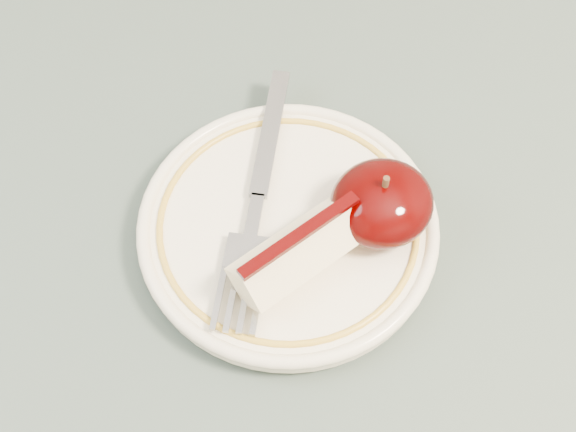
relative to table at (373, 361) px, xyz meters
name	(u,v)px	position (x,y,z in m)	size (l,w,h in m)	color
table	(373,361)	(0.00, 0.00, 0.00)	(0.90, 0.90, 0.75)	brown
plate	(288,227)	(-0.03, 0.07, 0.10)	(0.19, 0.19, 0.02)	#F2E9CB
apple_half	(382,203)	(0.02, 0.05, 0.13)	(0.06, 0.06, 0.05)	black
apple_wedge	(299,251)	(-0.04, 0.04, 0.12)	(0.09, 0.06, 0.04)	#FFEFBB
fork	(258,198)	(-0.04, 0.10, 0.11)	(0.12, 0.18, 0.00)	#94969C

